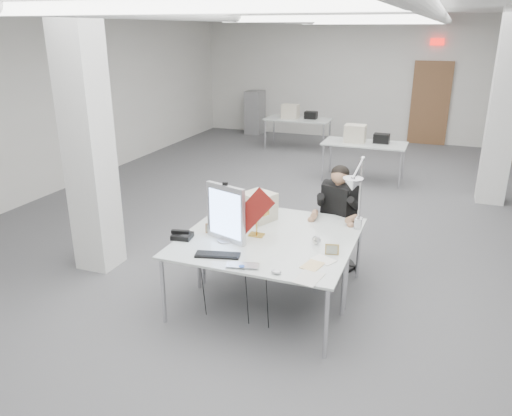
{
  "coord_description": "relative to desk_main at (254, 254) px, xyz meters",
  "views": [
    {
      "loc": [
        1.62,
        -6.72,
        2.86
      ],
      "look_at": [
        -0.17,
        -2.0,
        1.04
      ],
      "focal_mm": 35.0,
      "sensor_mm": 36.0,
      "label": 1
    }
  ],
  "objects": [
    {
      "name": "paper_stack_c",
      "position": [
        0.68,
        0.08,
        0.02
      ],
      "size": [
        0.26,
        0.23,
        0.01
      ],
      "primitive_type": "cube",
      "rotation": [
        0.0,
        0.0,
        -0.45
      ],
      "color": "white",
      "rests_on": "desk_main"
    },
    {
      "name": "desk_second",
      "position": [
        0.0,
        0.9,
        0.0
      ],
      "size": [
        1.8,
        0.9,
        0.02
      ],
      "primitive_type": "cube",
      "color": "silver",
      "rests_on": "room_shell"
    },
    {
      "name": "picture_frame_right",
      "position": [
        0.73,
        0.24,
        0.07
      ],
      "size": [
        0.14,
        0.07,
        0.11
      ],
      "primitive_type": "cube",
      "rotation": [
        -0.21,
        0.0,
        0.25
      ],
      "color": "tan",
      "rests_on": "desk_main"
    },
    {
      "name": "paper_stack_a",
      "position": [
        0.65,
        -0.33,
        0.02
      ],
      "size": [
        0.24,
        0.32,
        0.01
      ],
      "primitive_type": "cube",
      "rotation": [
        0.0,
        0.0,
        -0.15
      ],
      "color": "silver",
      "rests_on": "desk_main"
    },
    {
      "name": "monitor",
      "position": [
        -0.39,
        0.18,
        0.32
      ],
      "size": [
        0.48,
        0.2,
        0.61
      ],
      "primitive_type": "cube",
      "rotation": [
        0.0,
        0.0,
        -0.32
      ],
      "color": "silver",
      "rests_on": "desk_main"
    },
    {
      "name": "bankers_lamp",
      "position": [
        -0.14,
        0.42,
        0.19
      ],
      "size": [
        0.34,
        0.23,
        0.35
      ],
      "primitive_type": null,
      "rotation": [
        0.0,
        0.0,
        -0.38
      ],
      "color": "#C0823C",
      "rests_on": "desk_main"
    },
    {
      "name": "picture_frame_left",
      "position": [
        -0.62,
        0.32,
        0.07
      ],
      "size": [
        0.14,
        0.09,
        0.11
      ],
      "primitive_type": "cube",
      "rotation": [
        -0.21,
        0.0,
        0.43
      ],
      "color": "#9C6843",
      "rests_on": "desk_main"
    },
    {
      "name": "bg_desk_b",
      "position": [
        -1.8,
        7.7,
        0.0
      ],
      "size": [
        1.6,
        0.8,
        0.02
      ],
      "primitive_type": "cube",
      "color": "silver",
      "rests_on": "room_shell"
    },
    {
      "name": "laptop",
      "position": [
        0.02,
        -0.37,
        0.02
      ],
      "size": [
        0.35,
        0.27,
        0.02
      ],
      "primitive_type": "imported",
      "rotation": [
        0.0,
        0.0,
        0.24
      ],
      "color": "silver",
      "rests_on": "desk_main"
    },
    {
      "name": "room_shell",
      "position": [
        0.04,
        2.63,
        0.95
      ],
      "size": [
        10.04,
        14.04,
        3.24
      ],
      "color": "#4D4D4F",
      "rests_on": "ground"
    },
    {
      "name": "seated_person",
      "position": [
        0.53,
        1.44,
        0.16
      ],
      "size": [
        0.7,
        0.76,
        0.92
      ],
      "primitive_type": null,
      "rotation": [
        0.0,
        0.0,
        -0.41
      ],
      "color": "black",
      "rests_on": "office_chair"
    },
    {
      "name": "filing_cabinet",
      "position": [
        -3.5,
        9.15,
        -0.14
      ],
      "size": [
        0.45,
        0.55,
        1.2
      ],
      "primitive_type": "cube",
      "color": "gray",
      "rests_on": "room_shell"
    },
    {
      "name": "paper_stack_b",
      "position": [
        0.62,
        -0.08,
        0.02
      ],
      "size": [
        0.21,
        0.26,
        0.01
      ],
      "primitive_type": "cube",
      "rotation": [
        0.0,
        0.0,
        -0.23
      ],
      "color": "#E7C68A",
      "rests_on": "desk_main"
    },
    {
      "name": "desk_phone",
      "position": [
        -0.85,
        0.07,
        0.04
      ],
      "size": [
        0.23,
        0.21,
        0.05
      ],
      "primitive_type": "cube",
      "rotation": [
        0.0,
        0.0,
        0.15
      ],
      "color": "black",
      "rests_on": "desk_main"
    },
    {
      "name": "beige_monitor",
      "position": [
        -0.29,
        0.88,
        0.17
      ],
      "size": [
        0.44,
        0.43,
        0.32
      ],
      "primitive_type": "cube",
      "rotation": [
        0.0,
        0.0,
        -0.43
      ],
      "color": "beige",
      "rests_on": "desk_second"
    },
    {
      "name": "mouse",
      "position": [
        0.35,
        -0.35,
        0.03
      ],
      "size": [
        0.1,
        0.06,
        0.04
      ],
      "primitive_type": "ellipsoid",
      "rotation": [
        0.0,
        0.0,
        0.0
      ],
      "color": "#B3B4B8",
      "rests_on": "desk_main"
    },
    {
      "name": "keyboard",
      "position": [
        -0.31,
        -0.2,
        0.02
      ],
      "size": [
        0.46,
        0.25,
        0.02
      ],
      "primitive_type": "cube",
      "rotation": [
        0.0,
        0.0,
        0.24
      ],
      "color": "black",
      "rests_on": "desk_main"
    },
    {
      "name": "desk_main",
      "position": [
        0.0,
        0.0,
        0.0
      ],
      "size": [
        1.8,
        0.9,
        0.02
      ],
      "primitive_type": "cube",
      "color": "silver",
      "rests_on": "room_shell"
    },
    {
      "name": "architect_lamp",
      "position": [
        0.85,
        0.77,
        0.46
      ],
      "size": [
        0.38,
        0.73,
        0.89
      ],
      "primitive_type": null,
      "rotation": [
        0.0,
        0.0,
        0.22
      ],
      "color": "silver",
      "rests_on": "desk_second"
    },
    {
      "name": "bg_desk_a",
      "position": [
        0.2,
        5.5,
        0.0
      ],
      "size": [
        1.6,
        0.8,
        0.02
      ],
      "primitive_type": "cube",
      "color": "silver",
      "rests_on": "room_shell"
    },
    {
      "name": "pennant",
      "position": [
        -0.09,
        0.15,
        0.38
      ],
      "size": [
        0.51,
        0.03,
        0.55
      ],
      "primitive_type": "cube",
      "rotation": [
        0.0,
        -0.87,
        -0.03
      ],
      "color": "maroon",
      "rests_on": "monitor"
    },
    {
      "name": "office_chair",
      "position": [
        0.53,
        1.49,
        -0.22
      ],
      "size": [
        0.68,
        0.68,
        1.05
      ],
      "primitive_type": null,
      "rotation": [
        0.0,
        0.0,
        -0.41
      ],
      "color": "black",
      "rests_on": "room_shell"
    },
    {
      "name": "desk_clock",
      "position": [
        0.52,
        0.42,
        0.06
      ],
      "size": [
        0.1,
        0.06,
        0.09
      ],
      "primitive_type": "cylinder",
      "rotation": [
        1.57,
        0.0,
        -0.38
      ],
      "color": "#AFAEB3",
      "rests_on": "desk_main"
    }
  ]
}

